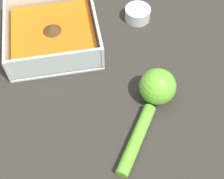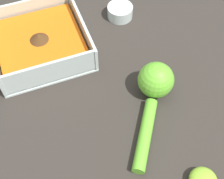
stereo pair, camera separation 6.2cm
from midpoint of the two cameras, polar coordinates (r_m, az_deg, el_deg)
ground_plane at (r=0.75m, az=-14.15°, el=7.04°), size 4.00×4.00×0.00m
square_dish at (r=0.73m, az=-15.37°, el=7.97°), size 0.20×0.20×0.07m
spice_bowl at (r=0.79m, az=-0.82°, el=13.86°), size 0.06×0.06×0.03m
lemon_squeezer at (r=0.62m, az=4.90°, el=-0.12°), size 0.20×0.15×0.07m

